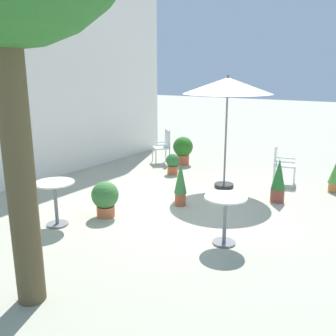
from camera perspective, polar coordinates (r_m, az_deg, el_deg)
ground_plane at (r=7.53m, az=2.41°, el=-5.66°), size 60.00×60.00×0.00m
villa_facade at (r=9.73m, az=-18.30°, el=14.11°), size 8.88×0.30×5.30m
patio_umbrella_0 at (r=8.37m, az=9.12°, el=12.14°), size 1.97×1.97×2.54m
cafe_table_0 at (r=5.78m, az=8.73°, el=-6.59°), size 0.65×0.65×0.77m
cafe_table_1 at (r=6.68m, az=-16.85°, el=-4.06°), size 0.68×0.68×0.78m
patio_chair_0 at (r=10.87m, az=-0.65°, el=3.65°), size 0.64×0.64×0.97m
patio_chair_1 at (r=9.22m, az=16.95°, el=0.91°), size 0.56×0.59×0.92m
potted_plant_0 at (r=6.93m, az=-9.58°, el=-4.47°), size 0.50×0.50×0.67m
potted_plant_2 at (r=7.90m, az=16.52°, el=-1.82°), size 0.28×0.28×0.92m
potted_plant_3 at (r=10.73m, az=2.29°, el=2.98°), size 0.58×0.57×0.80m
potted_plant_4 at (r=9.70m, az=0.71°, el=0.79°), size 0.35×0.35×0.54m
potted_plant_5 at (r=7.36m, az=1.92°, el=-2.31°), size 0.25×0.25×0.89m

